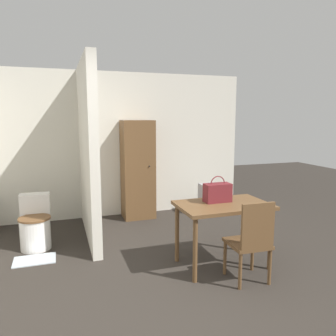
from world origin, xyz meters
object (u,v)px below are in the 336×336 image
Objects in this scene: toilet at (35,226)px; wooden_cabinet at (138,170)px; wooden_chair at (251,240)px; handbag at (217,192)px; dining_table at (223,212)px; space_heater at (208,199)px.

wooden_cabinet reaches higher than toilet.
handbag is (-0.11, 0.57, 0.39)m from wooden_chair.
dining_table is 0.51m from wooden_chair.
wooden_chair is 2.72m from wooden_cabinet.
wooden_cabinet reaches higher than handbag.
space_heater is (0.75, 1.96, -0.38)m from dining_table.
dining_table is 2.13m from space_heater.
space_heater is (2.87, 0.67, -0.02)m from toilet.
dining_table is 2.50m from toilet.
dining_table is 2.23m from wooden_cabinet.
dining_table is at bearing -110.95° from space_heater.
toilet is at bearing -166.82° from space_heater.
wooden_chair is at bearing -105.40° from space_heater.
space_heater is (1.24, -0.21, -0.57)m from wooden_cabinet.
toilet is 2.94m from space_heater.
dining_table is 3.37× the size of handbag.
handbag is 0.57× the size of space_heater.
toilet is 2.47m from handbag.
wooden_chair is 0.53× the size of wooden_cabinet.
toilet is 1.26× the size of space_heater.
wooden_chair is 1.29× the size of toilet.
wooden_cabinet is (-0.46, 2.07, -0.02)m from handbag.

